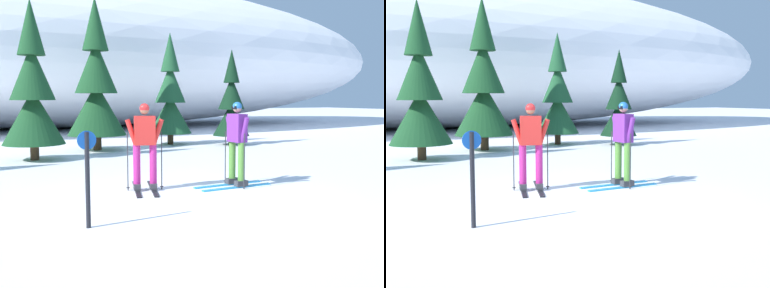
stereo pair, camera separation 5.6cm
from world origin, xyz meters
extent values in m
plane|color=white|center=(0.00, 0.00, 0.00)|extent=(120.00, 120.00, 0.00)
cube|color=black|center=(-0.48, 1.39, 0.01)|extent=(0.56, 1.62, 0.03)
cube|color=black|center=(-0.16, 1.30, 0.01)|extent=(0.56, 1.62, 0.03)
cube|color=#38383D|center=(-0.51, 1.29, 0.09)|extent=(0.21, 0.31, 0.12)
cube|color=#38383D|center=(-0.19, 1.20, 0.09)|extent=(0.21, 0.31, 0.12)
cylinder|color=#B7237A|center=(-0.51, 1.29, 0.55)|extent=(0.15, 0.15, 0.81)
cylinder|color=#B7237A|center=(-0.19, 1.20, 0.55)|extent=(0.15, 0.15, 0.81)
cube|color=red|center=(-0.35, 1.25, 1.26)|extent=(0.48, 0.35, 0.60)
cylinder|color=red|center=(-0.60, 1.32, 1.21)|extent=(0.29, 0.17, 0.58)
cylinder|color=red|center=(-0.10, 1.17, 1.21)|extent=(0.29, 0.17, 0.58)
sphere|color=#A37556|center=(-0.35, 1.25, 1.68)|extent=(0.19, 0.19, 0.19)
sphere|color=red|center=(-0.35, 1.25, 1.71)|extent=(0.21, 0.21, 0.21)
cube|color=black|center=(-0.33, 1.32, 1.69)|extent=(0.15, 0.08, 0.07)
cylinder|color=#2D2D33|center=(-0.67, 1.40, 0.61)|extent=(0.02, 0.02, 1.22)
cylinder|color=#2D2D33|center=(-0.67, 1.40, 0.06)|extent=(0.07, 0.07, 0.01)
cylinder|color=#2D2D33|center=(0.01, 1.21, 0.61)|extent=(0.02, 0.02, 1.22)
cylinder|color=#2D2D33|center=(0.01, 1.21, 0.06)|extent=(0.07, 0.07, 0.01)
cube|color=#2893CC|center=(1.51, 0.61, 0.01)|extent=(1.72, 0.17, 0.03)
cube|color=#2893CC|center=(1.50, 0.97, 0.01)|extent=(1.72, 0.17, 0.03)
cube|color=#38383D|center=(1.61, 0.62, 0.09)|extent=(0.29, 0.15, 0.12)
cube|color=#38383D|center=(1.60, 0.97, 0.09)|extent=(0.29, 0.15, 0.12)
cylinder|color=#4C8433|center=(1.61, 0.62, 0.56)|extent=(0.15, 0.15, 0.82)
cylinder|color=#4C8433|center=(1.60, 0.97, 0.56)|extent=(0.15, 0.15, 0.82)
cube|color=#6B2889|center=(1.60, 0.79, 1.27)|extent=(0.26, 0.45, 0.61)
cylinder|color=#6B2889|center=(1.62, 0.52, 1.23)|extent=(0.11, 0.28, 0.58)
cylinder|color=#6B2889|center=(1.59, 1.07, 1.23)|extent=(0.11, 0.28, 0.58)
sphere|color=tan|center=(1.60, 0.79, 1.70)|extent=(0.19, 0.19, 0.19)
sphere|color=#2366B2|center=(1.60, 0.79, 1.73)|extent=(0.21, 0.21, 0.21)
cube|color=black|center=(1.52, 0.79, 1.71)|extent=(0.04, 0.15, 0.07)
cylinder|color=#2D2D33|center=(1.56, 0.43, 0.59)|extent=(0.02, 0.02, 1.18)
cylinder|color=#2D2D33|center=(1.56, 0.43, 0.06)|extent=(0.07, 0.07, 0.01)
cylinder|color=#2D2D33|center=(1.53, 1.15, 0.59)|extent=(0.02, 0.02, 1.18)
cylinder|color=#2D2D33|center=(1.53, 1.15, 0.06)|extent=(0.07, 0.07, 0.01)
cylinder|color=#47301E|center=(-1.75, 7.12, 0.33)|extent=(0.27, 0.27, 0.66)
cone|color=#194723|center=(-1.75, 7.12, 1.34)|extent=(1.89, 1.89, 1.70)
cone|color=#194723|center=(-1.75, 7.12, 2.70)|extent=(1.36, 1.36, 1.70)
cone|color=#194723|center=(-1.75, 7.12, 4.05)|extent=(0.83, 0.83, 1.70)
cylinder|color=#47301E|center=(0.69, 8.87, 0.37)|extent=(0.30, 0.30, 0.75)
cone|color=#194723|center=(0.69, 8.87, 1.51)|extent=(2.14, 2.14, 1.91)
cone|color=#194723|center=(0.69, 8.87, 3.04)|extent=(1.54, 1.54, 1.91)
cone|color=#194723|center=(0.69, 8.87, 4.57)|extent=(0.94, 0.94, 1.91)
cylinder|color=#47301E|center=(3.96, 9.61, 0.31)|extent=(0.25, 0.25, 0.62)
cone|color=#1E512D|center=(3.96, 9.61, 1.25)|extent=(1.76, 1.76, 1.58)
cone|color=#1E512D|center=(3.96, 9.61, 2.51)|extent=(1.27, 1.27, 1.58)
cone|color=#1E512D|center=(3.96, 9.61, 3.77)|extent=(0.78, 0.78, 1.58)
cylinder|color=#47301E|center=(6.05, 8.24, 0.26)|extent=(0.21, 0.21, 0.52)
cone|color=black|center=(6.05, 8.24, 1.06)|extent=(1.49, 1.49, 1.33)
cone|color=black|center=(6.05, 8.24, 2.12)|extent=(1.07, 1.07, 1.33)
cone|color=black|center=(6.05, 8.24, 3.19)|extent=(0.66, 0.66, 1.33)
ellipsoid|color=white|center=(1.93, 22.85, 4.67)|extent=(49.76, 20.40, 9.35)
cylinder|color=black|center=(-2.07, -0.92, 0.71)|extent=(0.07, 0.07, 1.43)
cylinder|color=blue|center=(-2.07, -0.92, 1.31)|extent=(0.28, 0.02, 0.28)
camera|label=1|loc=(-3.66, -7.49, 1.93)|focal=42.43mm
camera|label=2|loc=(-3.61, -7.52, 1.93)|focal=42.43mm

